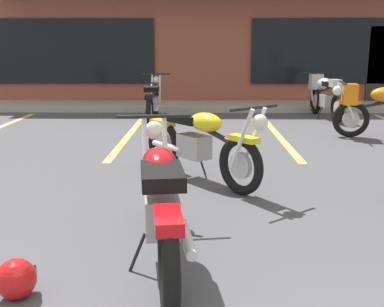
{
  "coord_description": "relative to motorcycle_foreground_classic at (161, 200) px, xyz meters",
  "views": [
    {
      "loc": [
        -0.06,
        -0.77,
        1.56
      ],
      "look_at": [
        -0.14,
        3.69,
        0.55
      ],
      "focal_mm": 43.88,
      "sensor_mm": 36.0,
      "label": 1
    }
  ],
  "objects": [
    {
      "name": "brick_storefront_building",
      "position": [
        0.35,
        12.72,
        1.45
      ],
      "size": [
        18.03,
        7.25,
        3.81
      ],
      "color": "brown",
      "rests_on": "ground_plane"
    },
    {
      "name": "sidewalk_kerb",
      "position": [
        0.35,
        8.96,
        -0.39
      ],
      "size": [
        22.0,
        1.8,
        0.14
      ],
      "primitive_type": "cube",
      "color": "#A8A59E",
      "rests_on": "ground_plane"
    },
    {
      "name": "painted_stall_lines",
      "position": [
        0.35,
        5.36,
        -0.46
      ],
      "size": [
        13.66,
        4.8,
        0.01
      ],
      "color": "#DBCC4C",
      "rests_on": "ground_plane"
    },
    {
      "name": "motorcycle_red_sportbike",
      "position": [
        0.28,
        2.15,
        0.0
      ],
      "size": [
        1.54,
        1.75,
        0.98
      ],
      "color": "black",
      "rests_on": "ground_plane"
    },
    {
      "name": "helmet_on_pavement",
      "position": [
        -0.88,
        -0.58,
        -0.33
      ],
      "size": [
        0.26,
        0.26,
        0.26
      ],
      "color": "#B71414",
      "rests_on": "ground_plane"
    },
    {
      "name": "motorcycle_blue_standard",
      "position": [
        -0.72,
        6.7,
        0.0
      ],
      "size": [
        0.66,
        2.11,
        0.98
      ],
      "color": "black",
      "rests_on": "ground_plane"
    },
    {
      "name": "motorcycle_foreground_classic",
      "position": [
        0.0,
        0.0,
        0.0
      ],
      "size": [
        0.73,
        2.1,
        0.98
      ],
      "color": "black",
      "rests_on": "ground_plane"
    },
    {
      "name": "ground_plane",
      "position": [
        0.35,
        1.2,
        -0.46
      ],
      "size": [
        80.0,
        80.0,
        0.0
      ],
      "primitive_type": "plane",
      "color": "#47474C"
    },
    {
      "name": "motorcycle_black_cruiser",
      "position": [
        3.08,
        7.32,
        0.07
      ],
      "size": [
        0.66,
        2.11,
        0.98
      ],
      "color": "black",
      "rests_on": "ground_plane"
    }
  ]
}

